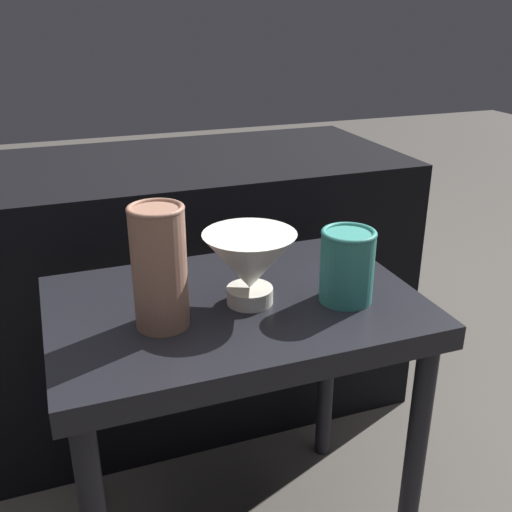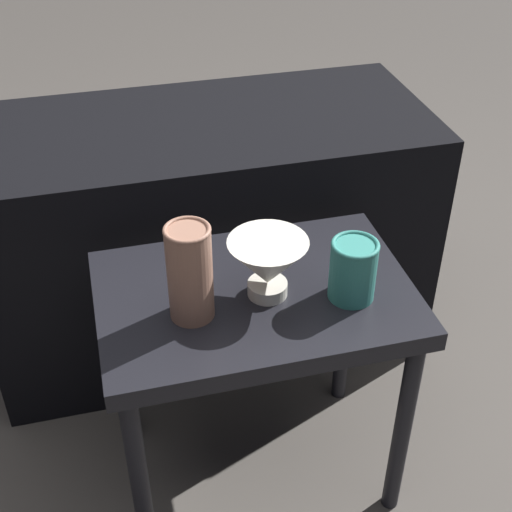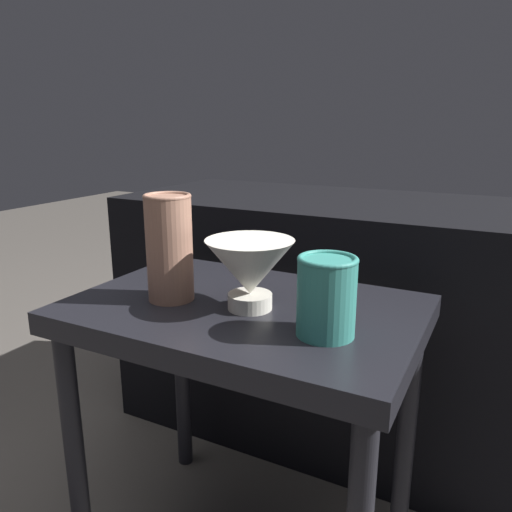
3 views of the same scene
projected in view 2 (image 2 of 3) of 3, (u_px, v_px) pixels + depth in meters
ground_plane at (255, 466)px, 1.68m from camera, size 8.00×8.00×0.00m
table at (255, 319)px, 1.41m from camera, size 0.61×0.41×0.53m
couch_backdrop at (207, 234)px, 1.89m from camera, size 1.12×0.50×0.65m
bowl at (268, 264)px, 1.32m from camera, size 0.15×0.15×0.12m
vase_textured_left at (190, 272)px, 1.25m from camera, size 0.08×0.08×0.19m
vase_colorful_right at (353, 269)px, 1.31m from camera, size 0.09×0.09×0.12m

